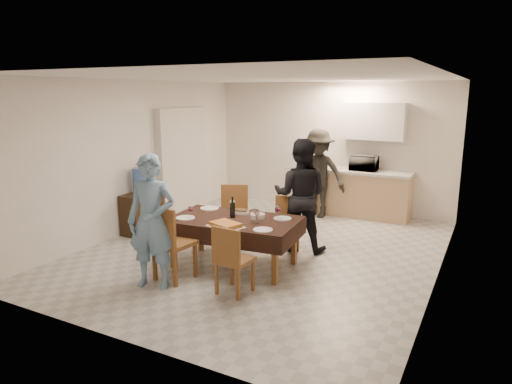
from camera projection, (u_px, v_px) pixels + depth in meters
floor at (264, 250)px, 7.06m from camera, size 5.00×6.00×0.02m
ceiling at (265, 77)px, 6.50m from camera, size 5.00×6.00×0.02m
wall_back at (330, 146)px, 9.37m from camera, size 5.00×0.02×2.60m
wall_front at (118, 214)px, 4.19m from camera, size 5.00×0.02×2.60m
wall_left at (136, 156)px, 7.92m from camera, size 0.02×6.00×2.60m
wall_right at (445, 182)px, 5.64m from camera, size 0.02×6.00×2.60m
stub_partition at (182, 162)px, 8.97m from camera, size 0.15×1.40×2.10m
kitchen_base_cabinet at (352, 194)px, 9.01m from camera, size 2.20×0.60×0.86m
kitchen_worktop at (353, 171)px, 8.91m from camera, size 2.24×0.64×0.05m
upper_cabinet at (373, 121)px, 8.69m from camera, size 1.20×0.34×0.70m
dining_table at (234, 221)px, 6.28m from camera, size 1.84×1.18×0.69m
chair_near_left at (169, 236)px, 5.77m from camera, size 0.51×0.51×0.54m
chair_near_right at (231, 254)px, 5.39m from camera, size 0.42×0.42×0.46m
chair_far_left at (231, 211)px, 7.07m from camera, size 0.58×0.59×0.51m
chair_far_right at (284, 222)px, 6.68m from camera, size 0.47×0.48×0.47m
console at (143, 213)px, 7.89m from camera, size 0.38×0.76×0.70m
water_jug at (141, 180)px, 7.77m from camera, size 0.29×0.29×0.44m
wine_bottle at (233, 207)px, 6.31m from camera, size 0.07×0.07×0.29m
water_pitcher at (255, 216)px, 6.05m from camera, size 0.12×0.12×0.18m
savoury_tart at (226, 225)px, 5.90m from camera, size 0.53×0.47×0.06m
salad_bowl at (259, 216)px, 6.29m from camera, size 0.16×0.16×0.06m
mushroom_dish at (241, 212)px, 6.54m from camera, size 0.22×0.22×0.04m
wine_glass_a at (190, 212)px, 6.29m from camera, size 0.08×0.08×0.17m
wine_glass_b at (278, 212)px, 6.22m from camera, size 0.09×0.09×0.20m
wine_glass_c at (232, 205)px, 6.60m from camera, size 0.09×0.09×0.20m
plate_near_left at (185, 218)px, 6.29m from camera, size 0.26×0.26×0.02m
plate_near_right at (263, 230)px, 5.74m from camera, size 0.25×0.25×0.01m
plate_far_left at (210, 208)px, 6.81m from camera, size 0.28×0.28×0.02m
plate_far_right at (283, 218)px, 6.26m from camera, size 0.24×0.24×0.01m
microwave at (364, 163)px, 8.78m from camera, size 0.51×0.34×0.28m
person_near at (152, 222)px, 5.59m from camera, size 0.70×0.56×1.68m
person_far at (300, 195)px, 6.89m from camera, size 0.95×0.80×1.73m
person_kitchen at (318, 174)px, 8.79m from camera, size 1.10×0.63×1.71m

